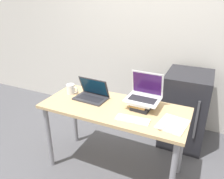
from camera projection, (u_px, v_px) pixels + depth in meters
wall_back at (153, 29)px, 2.95m from camera, size 8.00×0.05×2.70m
desk at (114, 116)px, 2.18m from camera, size 1.43×0.61×0.78m
laptop_left at (92, 94)px, 2.29m from camera, size 0.35×0.24×0.22m
book_stack at (142, 104)px, 2.10m from camera, size 0.22×0.25×0.08m
laptop_on_books at (144, 94)px, 2.10m from camera, size 0.33×0.26×0.26m
wireless_keyboard at (133, 119)px, 1.91m from camera, size 0.30×0.12×0.01m
mouse at (161, 126)px, 1.80m from camera, size 0.07×0.10×0.03m
notepad at (173, 124)px, 1.84m from camera, size 0.26×0.30×0.01m
mug at (71, 89)px, 2.40m from camera, size 0.14×0.09×0.11m
mini_fridge at (185, 109)px, 2.74m from camera, size 0.52×0.62×0.94m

